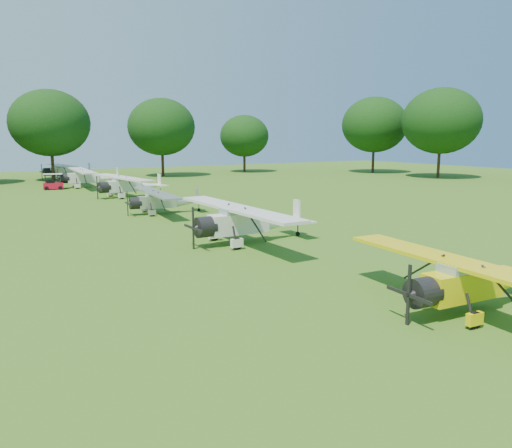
% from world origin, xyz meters
% --- Properties ---
extents(ground, '(160.00, 160.00, 0.00)m').
position_xyz_m(ground, '(0.00, 0.00, 0.00)').
color(ground, '#295A16').
rests_on(ground, ground).
extents(tree_belt, '(137.36, 130.27, 14.52)m').
position_xyz_m(tree_belt, '(3.57, 0.16, 8.03)').
color(tree_belt, '#301C12').
rests_on(tree_belt, ground).
extents(aircraft_2, '(6.68, 10.65, 2.09)m').
position_xyz_m(aircraft_2, '(1.50, -9.12, 1.22)').
color(aircraft_2, '#D9C909').
rests_on(aircraft_2, ground).
extents(aircraft_3, '(7.64, 12.13, 2.40)m').
position_xyz_m(aircraft_3, '(0.50, 5.44, 1.40)').
color(aircraft_3, silver).
rests_on(aircraft_3, ground).
extents(aircraft_4, '(6.34, 10.10, 1.99)m').
position_xyz_m(aircraft_4, '(0.27, 18.90, 1.16)').
color(aircraft_4, silver).
rests_on(aircraft_4, ground).
extents(aircraft_5, '(7.51, 11.92, 2.34)m').
position_xyz_m(aircraft_5, '(1.32, 31.71, 1.37)').
color(aircraft_5, silver).
rests_on(aircraft_5, ground).
extents(aircraft_6, '(7.67, 12.21, 2.40)m').
position_xyz_m(aircraft_6, '(-0.06, 44.35, 1.41)').
color(aircraft_6, silver).
rests_on(aircraft_6, ground).
extents(aircraft_7, '(7.49, 11.91, 2.34)m').
position_xyz_m(aircraft_7, '(-0.04, 58.84, 1.37)').
color(aircraft_7, silver).
rests_on(aircraft_7, ground).
extents(golf_cart, '(2.43, 1.75, 1.89)m').
position_xyz_m(golf_cart, '(-4.28, 43.76, 0.63)').
color(golf_cart, red).
rests_on(golf_cart, ground).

